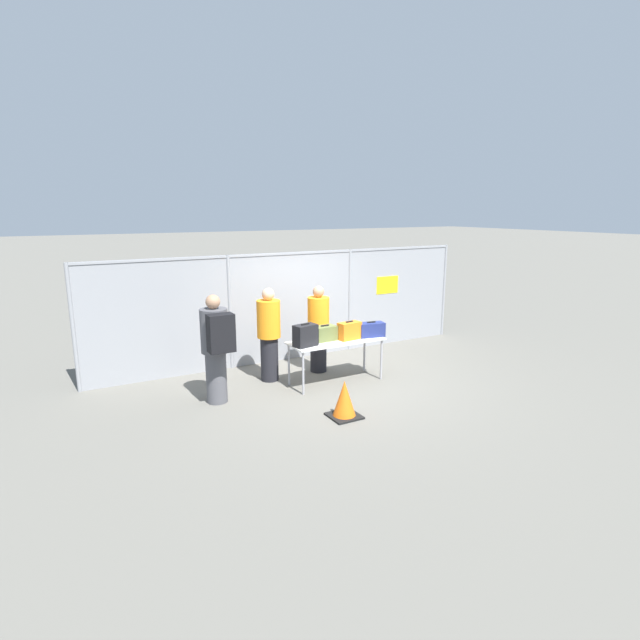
% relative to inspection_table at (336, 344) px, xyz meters
% --- Properties ---
extents(ground_plane, '(120.00, 120.00, 0.00)m').
position_rel_inspection_table_xyz_m(ground_plane, '(0.00, -0.11, -0.72)').
color(ground_plane, '#605E56').
extents(fence_section, '(8.39, 0.07, 2.25)m').
position_rel_inspection_table_xyz_m(fence_section, '(0.02, 1.74, 0.46)').
color(fence_section, gray).
rests_on(fence_section, ground_plane).
extents(inspection_table, '(1.75, 0.68, 0.79)m').
position_rel_inspection_table_xyz_m(inspection_table, '(0.00, 0.00, 0.00)').
color(inspection_table, silver).
rests_on(inspection_table, ground_plane).
extents(suitcase_black, '(0.44, 0.30, 0.40)m').
position_rel_inspection_table_xyz_m(suitcase_black, '(-0.67, -0.08, 0.26)').
color(suitcase_black, black).
rests_on(suitcase_black, inspection_table).
extents(suitcase_olive, '(0.42, 0.27, 0.29)m').
position_rel_inspection_table_xyz_m(suitcase_olive, '(-0.19, 0.08, 0.20)').
color(suitcase_olive, '#566033').
rests_on(suitcase_olive, inspection_table).
extents(suitcase_orange, '(0.45, 0.26, 0.34)m').
position_rel_inspection_table_xyz_m(suitcase_orange, '(0.25, -0.06, 0.23)').
color(suitcase_orange, orange).
rests_on(suitcase_orange, inspection_table).
extents(suitcase_navy, '(0.52, 0.31, 0.29)m').
position_rel_inspection_table_xyz_m(suitcase_navy, '(0.71, -0.09, 0.20)').
color(suitcase_navy, navy).
rests_on(suitcase_navy, inspection_table).
extents(traveler_hooded, '(0.44, 0.69, 1.80)m').
position_rel_inspection_table_xyz_m(traveler_hooded, '(-2.20, 0.06, 0.26)').
color(traveler_hooded, '#4C4C51').
rests_on(traveler_hooded, ground_plane).
extents(security_worker_near, '(0.42, 0.42, 1.69)m').
position_rel_inspection_table_xyz_m(security_worker_near, '(0.03, 0.70, 0.15)').
color(security_worker_near, black).
rests_on(security_worker_near, ground_plane).
extents(security_worker_far, '(0.43, 0.43, 1.73)m').
position_rel_inspection_table_xyz_m(security_worker_far, '(-1.02, 0.69, 0.17)').
color(security_worker_far, black).
rests_on(security_worker_far, ground_plane).
extents(utility_trailer, '(4.41, 2.05, 0.69)m').
position_rel_inspection_table_xyz_m(utility_trailer, '(2.39, 3.80, -0.32)').
color(utility_trailer, '#B2B2B7').
rests_on(utility_trailer, ground_plane).
extents(traffic_cone, '(0.46, 0.46, 0.58)m').
position_rel_inspection_table_xyz_m(traffic_cone, '(-0.70, -1.42, -0.46)').
color(traffic_cone, black).
rests_on(traffic_cone, ground_plane).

